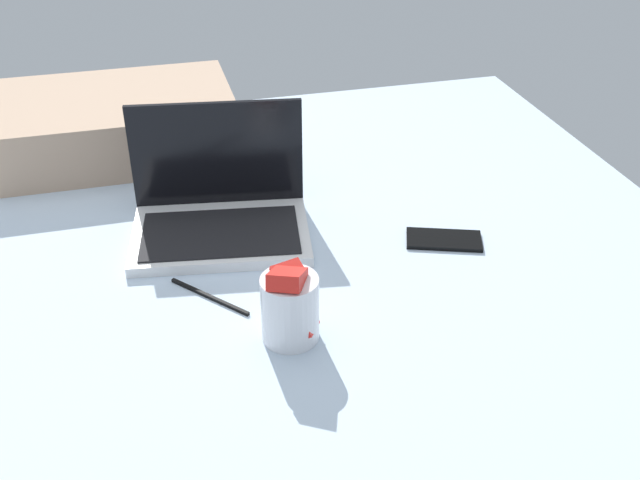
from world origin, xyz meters
TOP-DOWN VIEW (x-y plane):
  - bed_mattress at (0.00, 0.00)cm, footprint 180.00×140.00cm
  - laptop at (1.70, 5.90)cm, footprint 36.07×27.68cm
  - snack_cup at (7.63, -28.63)cm, footprint 9.20×10.14cm
  - cell_phone at (41.64, -8.76)cm, footprint 15.48×11.15cm
  - pillow at (-15.34, 48.00)cm, footprint 52.00×36.00cm
  - charger_cable at (-3.47, -15.35)cm, footprint 11.50×13.31cm

SIDE VIEW (x-z plane):
  - bed_mattress at x=0.00cm, z-range 0.00..18.00cm
  - charger_cable at x=-3.47cm, z-range 18.00..18.60cm
  - cell_phone at x=41.64cm, z-range 18.00..18.80cm
  - laptop at x=1.70cm, z-range 10.91..33.91cm
  - snack_cup at x=7.63cm, z-range 17.05..30.95cm
  - pillow at x=-15.34cm, z-range 18.00..31.00cm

